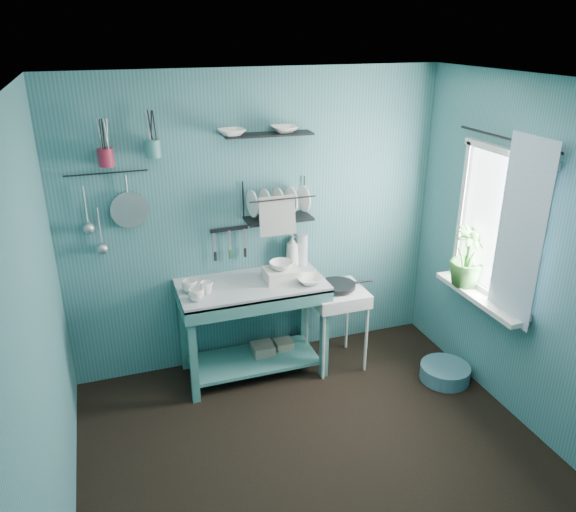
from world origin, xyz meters
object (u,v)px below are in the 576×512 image
object	(u,v)px
work_counter	(253,329)
mug_left	(196,295)
utensil_cup_teal	(153,149)
storage_tin_large	(263,355)
mug_right	(190,286)
water_bottle	(302,250)
floor_basin	(445,372)
frying_pan	(338,285)
soap_bottle	(292,251)
hotplate_stand	(336,327)
utensil_cup_magenta	(106,157)
colander	(129,210)
potted_plant	(468,257)
storage_tin_small	(284,351)
mug_mid	(207,288)
wash_tub	(281,274)
dish_rack	(278,201)

from	to	relation	value
work_counter	mug_left	distance (m)	0.69
utensil_cup_teal	storage_tin_large	size ratio (longest dim) A/B	0.59
mug_right	water_bottle	bearing A→B (deg)	12.17
floor_basin	frying_pan	bearing A→B (deg)	145.37
work_counter	utensil_cup_teal	bearing A→B (deg)	172.44
soap_bottle	hotplate_stand	world-z (taller)	soap_bottle
utensil_cup_magenta	colander	size ratio (longest dim) A/B	0.46
soap_bottle	utensil_cup_teal	xyz separation A→B (m)	(-1.09, 0.01, 0.95)
mug_left	mug_right	distance (m)	0.16
storage_tin_large	hotplate_stand	bearing A→B (deg)	-13.46
potted_plant	storage_tin_large	distance (m)	1.92
work_counter	frying_pan	xyz separation A→B (m)	(0.72, -0.10, 0.34)
work_counter	mug_left	world-z (taller)	mug_left
utensil_cup_teal	colander	size ratio (longest dim) A/B	0.46
storage_tin_small	utensil_cup_teal	bearing A→B (deg)	172.12
mug_mid	mug_right	distance (m)	0.13
mug_left	colander	size ratio (longest dim) A/B	0.44
water_bottle	utensil_cup_teal	xyz separation A→B (m)	(-1.19, -0.01, 0.96)
mug_mid	frying_pan	distance (m)	1.11
wash_tub	water_bottle	size ratio (longest dim) A/B	1.00
water_bottle	storage_tin_large	size ratio (longest dim) A/B	1.27
dish_rack	mug_mid	bearing A→B (deg)	-154.69
hotplate_stand	dish_rack	size ratio (longest dim) A/B	1.31
hotplate_stand	frying_pan	world-z (taller)	frying_pan
soap_bottle	frying_pan	distance (m)	0.49
dish_rack	utensil_cup_teal	xyz separation A→B (m)	(-0.95, 0.05, 0.48)
water_bottle	storage_tin_large	distance (m)	0.99
work_counter	floor_basin	size ratio (longest dim) A/B	2.88
mug_left	mug_mid	distance (m)	0.14
storage_tin_large	utensil_cup_teal	bearing A→B (deg)	167.93
water_bottle	frying_pan	bearing A→B (deg)	-57.64
utensil_cup_teal	mug_right	bearing A→B (deg)	-52.28
dish_rack	work_counter	bearing A→B (deg)	-143.55
mug_right	water_bottle	xyz separation A→B (m)	(1.02, 0.22, 0.09)
soap_bottle	floor_basin	size ratio (longest dim) A/B	0.72
mug_right	colander	size ratio (longest dim) A/B	0.44
potted_plant	storage_tin_large	size ratio (longest dim) A/B	2.24
utensil_cup_magenta	colander	distance (m)	0.44
wash_tub	potted_plant	size ratio (longest dim) A/B	0.57
hotplate_stand	utensil_cup_magenta	world-z (taller)	utensil_cup_magenta
dish_rack	potted_plant	distance (m)	1.58
soap_bottle	hotplate_stand	xyz separation A→B (m)	(0.30, -0.30, -0.64)
mug_mid	frying_pan	world-z (taller)	mug_mid
mug_right	soap_bottle	size ratio (longest dim) A/B	0.41
mug_mid	storage_tin_small	size ratio (longest dim) A/B	0.50
work_counter	dish_rack	world-z (taller)	dish_rack
hotplate_stand	storage_tin_small	world-z (taller)	hotplate_stand
dish_rack	utensil_cup_teal	size ratio (longest dim) A/B	4.23
mug_left	wash_tub	xyz separation A→B (m)	(0.73, 0.14, 0.00)
mug_mid	colander	bearing A→B (deg)	148.77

